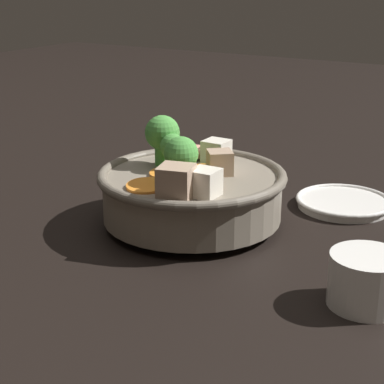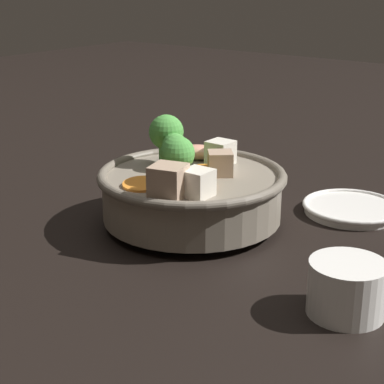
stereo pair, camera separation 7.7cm
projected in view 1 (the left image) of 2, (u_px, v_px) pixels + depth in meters
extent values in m
plane|color=black|center=(192.00, 224.00, 0.79)|extent=(3.00, 3.00, 0.00)
cylinder|color=slate|center=(192.00, 221.00, 0.78)|extent=(0.12, 0.12, 0.01)
cylinder|color=slate|center=(192.00, 196.00, 0.77)|extent=(0.21, 0.21, 0.05)
torus|color=#685F52|center=(192.00, 175.00, 0.77)|extent=(0.23, 0.23, 0.01)
cylinder|color=brown|center=(192.00, 187.00, 0.77)|extent=(0.20, 0.20, 0.03)
cylinder|color=orange|center=(200.00, 185.00, 0.72)|extent=(0.06, 0.06, 0.01)
cylinder|color=orange|center=(167.00, 174.00, 0.76)|extent=(0.05, 0.05, 0.01)
cylinder|color=orange|center=(146.00, 186.00, 0.72)|extent=(0.06, 0.06, 0.01)
cylinder|color=orange|center=(199.00, 172.00, 0.77)|extent=(0.05, 0.05, 0.01)
cylinder|color=#59B84C|center=(173.00, 163.00, 0.78)|extent=(0.01, 0.01, 0.02)
sphere|color=#47933D|center=(173.00, 146.00, 0.77)|extent=(0.03, 0.03, 0.03)
cylinder|color=#59B84C|center=(163.00, 155.00, 0.80)|extent=(0.02, 0.02, 0.03)
sphere|color=#47933D|center=(162.00, 133.00, 0.79)|extent=(0.04, 0.04, 0.04)
cylinder|color=#59B84C|center=(181.00, 175.00, 0.73)|extent=(0.02, 0.02, 0.02)
sphere|color=#47933D|center=(181.00, 154.00, 0.72)|extent=(0.04, 0.04, 0.04)
cube|color=silver|center=(218.00, 152.00, 0.81)|extent=(0.03, 0.03, 0.03)
cube|color=tan|center=(220.00, 162.00, 0.77)|extent=(0.04, 0.04, 0.03)
cube|color=silver|center=(205.00, 183.00, 0.69)|extent=(0.03, 0.03, 0.03)
cube|color=tan|center=(176.00, 182.00, 0.68)|extent=(0.04, 0.04, 0.04)
ellipsoid|color=#EA9E84|center=(193.00, 152.00, 0.83)|extent=(0.05, 0.06, 0.02)
cylinder|color=white|center=(344.00, 204.00, 0.84)|extent=(0.12, 0.12, 0.01)
torus|color=white|center=(344.00, 200.00, 0.84)|extent=(0.12, 0.12, 0.01)
cylinder|color=white|center=(366.00, 280.00, 0.59)|extent=(0.07, 0.07, 0.05)
cylinder|color=brown|center=(368.00, 265.00, 0.59)|extent=(0.06, 0.06, 0.00)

